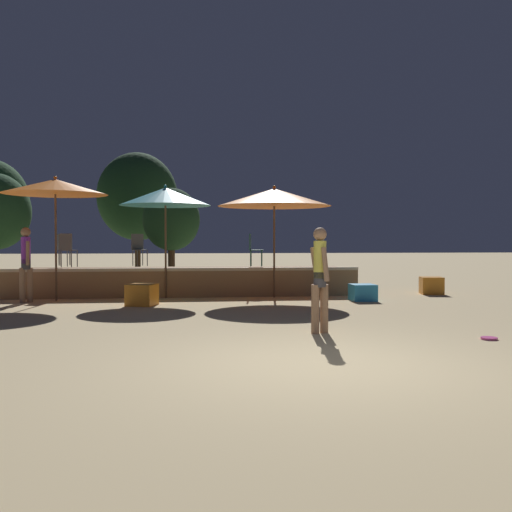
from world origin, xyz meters
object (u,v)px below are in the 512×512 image
Objects in this scene: bistro_chair_0 at (253,247)px; bistro_chair_2 at (62,246)px; cube_seat_2 at (431,286)px; patio_umbrella_2 at (165,197)px; frisbee_disc at (489,338)px; cube_seat_1 at (142,295)px; patio_umbrella_0 at (274,197)px; cube_seat_0 at (363,292)px; patio_umbrella_1 at (55,187)px; bistro_chair_1 at (139,246)px; background_tree_0 at (137,197)px; bistro_chair_3 at (67,247)px; person_1 at (26,261)px; background_tree_3 at (171,220)px; person_0 at (320,276)px.

bistro_chair_2 is (-5.37, 1.18, 0.00)m from bistro_chair_0.
cube_seat_2 is at bearing -85.92° from bistro_chair_0.
frisbee_disc is (5.09, -6.78, -2.59)m from patio_umbrella_2.
cube_seat_1 is at bearing -105.87° from patio_umbrella_2.
patio_umbrella_0 reaches higher than cube_seat_0.
cube_seat_2 is at bearing 13.96° from cube_seat_1.
patio_umbrella_2 is at bearing 7.55° from patio_umbrella_1.
cube_seat_2 is 0.76× the size of bistro_chair_1.
background_tree_0 is (-4.30, 12.83, 2.32)m from bistro_chair_0.
cube_seat_2 is 0.76× the size of bistro_chair_0.
patio_umbrella_2 reaches higher than bistro_chair_3.
person_1 is at bearing -167.70° from bistro_chair_1.
frisbee_disc is (8.11, -8.74, -1.30)m from bistro_chair_2.
patio_umbrella_0 is at bearing 24.58° from cube_seat_1.
bistro_chair_2 reaches higher than cube_seat_2.
frisbee_disc is (5.91, -8.29, -1.30)m from bistro_chair_1.
cube_seat_0 is (2.05, -1.05, -2.40)m from patio_umbrella_0.
background_tree_3 is at bearing -41.44° from bistro_chair_2.
patio_umbrella_2 reaches higher than person_0.
patio_umbrella_1 is 1.05× the size of patio_umbrella_2.
patio_umbrella_2 is 1.63× the size of person_1.
cube_seat_0 is at bearing -65.31° from background_tree_0.
bistro_chair_0 is at bearing -162.63° from bistro_chair_3.
cube_seat_0 is 2.43× the size of frisbee_disc.
bistro_chair_3 is at bearing 169.02° from patio_umbrella_0.
person_1 is at bearing -95.28° from background_tree_0.
bistro_chair_0 is at bearing 40.62° from cube_seat_1.
cube_seat_1 is at bearing 140.38° from bistro_chair_0.
patio_umbrella_1 reaches higher than bistro_chair_2.
bistro_chair_3 reaches higher than cube_seat_2.
bistro_chair_2 is at bearing 158.18° from cube_seat_0.
patio_umbrella_0 is at bearing -71.51° from background_tree_3.
background_tree_0 is (-4.64, 19.53, 2.72)m from person_0.
background_tree_0 is at bearing 65.63° from bistro_chair_1.
bistro_chair_1 is (-3.51, 7.43, 0.40)m from person_0.
background_tree_3 is at bearing 131.51° from cube_seat_2.
patio_umbrella_1 reaches higher than bistro_chair_1.
bistro_chair_1 reaches higher than cube_seat_0.
person_0 reaches higher than cube_seat_1.
background_tree_0 reaches higher than bistro_chair_3.
cube_seat_0 is at bearing -13.88° from patio_umbrella_2.
background_tree_0 reaches higher than patio_umbrella_1.
person_0 reaches higher than bistro_chair_3.
person_1 is (-10.55, -0.98, 0.76)m from cube_seat_2.
background_tree_0 reaches higher than patio_umbrella_0.
person_0 reaches higher than bistro_chair_0.
patio_umbrella_2 is 4.28× the size of cube_seat_2.
patio_umbrella_2 is 3.72m from person_1.
bistro_chair_2 is at bearing 132.87° from frisbee_disc.
person_0 is 6.91× the size of frisbee_disc.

